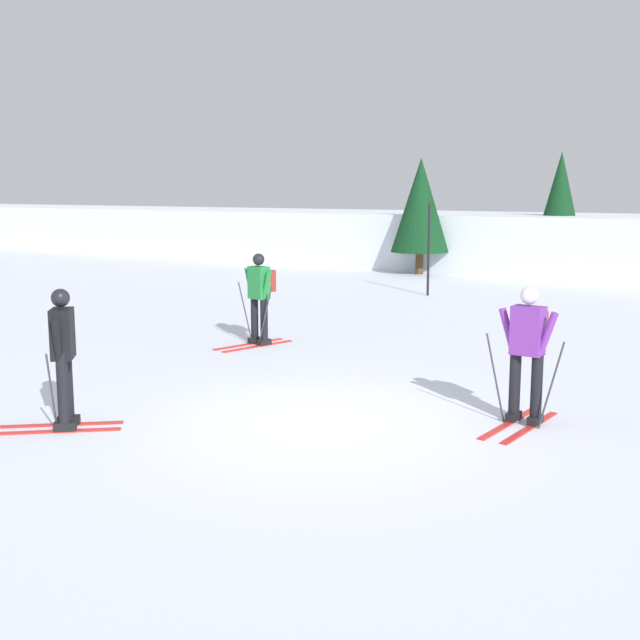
{
  "coord_description": "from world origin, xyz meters",
  "views": [
    {
      "loc": [
        5.38,
        -7.94,
        2.86
      ],
      "look_at": [
        -1.33,
        2.07,
        0.9
      ],
      "focal_mm": 44.94,
      "sensor_mm": 36.0,
      "label": 1
    }
  ],
  "objects": [
    {
      "name": "ground_plane",
      "position": [
        0.0,
        0.0,
        0.0
      ],
      "size": [
        120.0,
        120.0,
        0.0
      ],
      "primitive_type": "plane",
      "color": "silver"
    },
    {
      "name": "skier_purple",
      "position": [
        2.15,
        1.45,
        0.96
      ],
      "size": [
        1.0,
        1.62,
        1.71
      ],
      "color": "red",
      "rests_on": "ground"
    },
    {
      "name": "conifer_far_right",
      "position": [
        -3.16,
        19.51,
        2.42
      ],
      "size": [
        1.72,
        1.72,
        4.16
      ],
      "color": "#513823",
      "rests_on": "ground"
    },
    {
      "name": "conifer_far_left",
      "position": [
        -7.07,
        16.79,
        2.35
      ],
      "size": [
        1.99,
        1.99,
        3.95
      ],
      "color": "#513823",
      "rests_on": "ground"
    },
    {
      "name": "skier_green",
      "position": [
        -3.74,
        3.67,
        0.96
      ],
      "size": [
        0.98,
        1.64,
        1.71
      ],
      "color": "red",
      "rests_on": "ground"
    },
    {
      "name": "trail_marker_pole",
      "position": [
        -4.31,
        11.84,
        1.25
      ],
      "size": [
        0.07,
        0.07,
        2.5
      ],
      "primitive_type": "cylinder",
      "color": "black",
      "rests_on": "ground"
    },
    {
      "name": "skier_black",
      "position": [
        -2.4,
        -1.87,
        0.92
      ],
      "size": [
        1.44,
        1.34,
        1.71
      ],
      "color": "red",
      "rests_on": "ground"
    }
  ]
}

